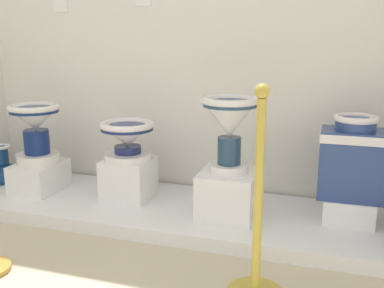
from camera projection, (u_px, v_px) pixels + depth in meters
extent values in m
cube|color=white|center=(176.00, 211.00, 2.87)|extent=(2.79, 0.82, 0.08)
cube|color=white|center=(40.00, 176.00, 3.14)|extent=(0.28, 0.37, 0.20)
cylinder|color=white|center=(38.00, 158.00, 3.10)|extent=(0.29, 0.29, 0.07)
cylinder|color=navy|center=(37.00, 142.00, 3.08)|extent=(0.17, 0.17, 0.17)
cone|color=white|center=(35.00, 119.00, 3.04)|extent=(0.33, 0.33, 0.16)
cylinder|color=navy|center=(34.00, 110.00, 3.03)|extent=(0.33, 0.33, 0.03)
torus|color=white|center=(34.00, 107.00, 3.02)|extent=(0.35, 0.35, 0.04)
cylinder|color=navy|center=(34.00, 108.00, 3.02)|extent=(0.23, 0.23, 0.01)
cube|color=white|center=(129.00, 179.00, 2.97)|extent=(0.30, 0.31, 0.27)
cylinder|color=white|center=(128.00, 156.00, 2.93)|extent=(0.32, 0.32, 0.04)
cylinder|color=navy|center=(128.00, 149.00, 2.92)|extent=(0.18, 0.18, 0.05)
cone|color=white|center=(127.00, 135.00, 2.90)|extent=(0.35, 0.35, 0.14)
cylinder|color=navy|center=(127.00, 128.00, 2.89)|extent=(0.34, 0.34, 0.03)
torus|color=white|center=(127.00, 125.00, 2.89)|extent=(0.36, 0.36, 0.04)
cylinder|color=navy|center=(127.00, 126.00, 2.89)|extent=(0.24, 0.24, 0.01)
cube|color=white|center=(228.00, 194.00, 2.67)|extent=(0.33, 0.35, 0.28)
cylinder|color=white|center=(229.00, 168.00, 2.63)|extent=(0.23, 0.23, 0.05)
cylinder|color=navy|center=(229.00, 150.00, 2.60)|extent=(0.14, 0.14, 0.16)
cone|color=white|center=(230.00, 119.00, 2.56)|extent=(0.32, 0.32, 0.21)
cylinder|color=navy|center=(230.00, 104.00, 2.54)|extent=(0.31, 0.31, 0.03)
torus|color=white|center=(230.00, 100.00, 2.54)|extent=(0.33, 0.33, 0.04)
cylinder|color=navy|center=(230.00, 101.00, 2.54)|extent=(0.22, 0.22, 0.01)
cube|color=white|center=(348.00, 208.00, 2.62)|extent=(0.29, 0.29, 0.14)
cube|color=navy|center=(352.00, 164.00, 2.56)|extent=(0.37, 0.26, 0.40)
cube|color=white|center=(355.00, 136.00, 2.52)|extent=(0.38, 0.27, 0.05)
cylinder|color=navy|center=(356.00, 124.00, 2.51)|extent=(0.22, 0.22, 0.07)
torus|color=white|center=(356.00, 118.00, 2.50)|extent=(0.25, 0.25, 0.04)
cube|color=white|center=(60.00, 1.00, 3.26)|extent=(0.11, 0.01, 0.15)
cylinder|color=white|center=(5.00, 189.00, 3.39)|extent=(0.13, 0.13, 0.03)
ellipsoid|color=navy|center=(4.00, 175.00, 3.36)|extent=(0.29, 0.29, 0.18)
cylinder|color=navy|center=(1.00, 155.00, 3.33)|extent=(0.10, 0.10, 0.13)
torus|color=white|center=(1.00, 147.00, 3.31)|extent=(0.14, 0.14, 0.02)
cylinder|color=gold|center=(258.00, 200.00, 1.90)|extent=(0.04, 0.04, 0.87)
sphere|color=gold|center=(262.00, 91.00, 1.79)|extent=(0.06, 0.06, 0.06)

